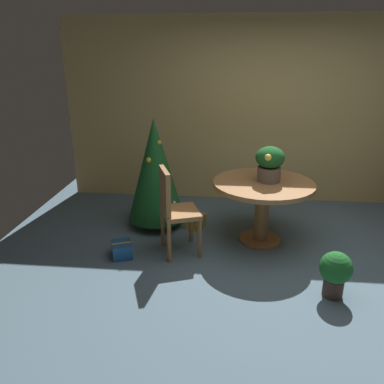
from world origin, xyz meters
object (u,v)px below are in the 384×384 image
at_px(holiday_tree, 155,170).
at_px(round_dining_table, 263,195).
at_px(gift_box_blue, 122,249).
at_px(potted_plant, 335,271).
at_px(gift_box_gold, 196,222).
at_px(flower_vase, 269,162).
at_px(wooden_chair_left_near, 174,207).

bearing_deg(holiday_tree, round_dining_table, -14.59).
bearing_deg(gift_box_blue, potted_plant, -13.85).
bearing_deg(round_dining_table, potted_plant, -60.28).
bearing_deg(potted_plant, gift_box_gold, 136.22).
relative_size(holiday_tree, potted_plant, 3.16).
distance_m(gift_box_blue, gift_box_gold, 1.09).
bearing_deg(flower_vase, holiday_tree, 167.57).
height_order(round_dining_table, gift_box_blue, round_dining_table).
xyz_separation_m(wooden_chair_left_near, holiday_tree, (-0.33, 0.69, 0.20)).
height_order(holiday_tree, gift_box_blue, holiday_tree).
bearing_deg(flower_vase, potted_plant, -63.42).
distance_m(holiday_tree, gift_box_blue, 1.10).
relative_size(round_dining_table, potted_plant, 2.60).
bearing_deg(gift_box_gold, gift_box_blue, -132.95).
bearing_deg(gift_box_blue, holiday_tree, 74.49).
bearing_deg(flower_vase, wooden_chair_left_near, -158.96).
bearing_deg(holiday_tree, gift_box_gold, -5.04).
xyz_separation_m(flower_vase, wooden_chair_left_near, (-1.03, -0.39, -0.41)).
relative_size(wooden_chair_left_near, potted_plant, 2.21).
xyz_separation_m(round_dining_table, gift_box_blue, (-1.54, -0.50, -0.50)).
xyz_separation_m(gift_box_gold, potted_plant, (1.38, -1.32, 0.17)).
bearing_deg(gift_box_blue, gift_box_gold, 47.05).
bearing_deg(gift_box_gold, potted_plant, -43.78).
bearing_deg(holiday_tree, flower_vase, -12.43).
height_order(gift_box_blue, potted_plant, potted_plant).
height_order(round_dining_table, potted_plant, round_dining_table).
bearing_deg(flower_vase, gift_box_gold, 163.30).
height_order(gift_box_blue, gift_box_gold, gift_box_gold).
bearing_deg(gift_box_gold, round_dining_table, -20.35).
distance_m(wooden_chair_left_near, gift_box_blue, 0.75).
xyz_separation_m(flower_vase, potted_plant, (0.53, -1.07, -0.71)).
height_order(flower_vase, gift_box_gold, flower_vase).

